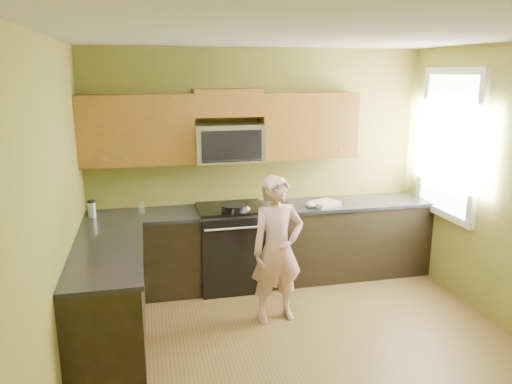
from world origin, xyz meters
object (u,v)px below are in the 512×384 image
object	(u,v)px
butter_tub	(278,210)
microwave	(229,161)
frying_pan	(234,210)
stove	(232,246)
woman	(277,250)
travel_mug	(93,217)

from	to	relation	value
butter_tub	microwave	bearing A→B (deg)	150.85
frying_pan	butter_tub	bearing A→B (deg)	13.31
stove	frying_pan	world-z (taller)	frying_pan
stove	woman	xyz separation A→B (m)	(0.30, -0.89, 0.26)
stove	travel_mug	world-z (taller)	travel_mug
woman	frying_pan	size ratio (longest dim) A/B	2.91
stove	frying_pan	size ratio (longest dim) A/B	1.88
travel_mug	butter_tub	bearing A→B (deg)	-5.09
frying_pan	travel_mug	size ratio (longest dim) A/B	2.72
stove	frying_pan	bearing A→B (deg)	-87.03
frying_pan	travel_mug	xyz separation A→B (m)	(-1.51, 0.17, -0.03)
butter_tub	travel_mug	distance (m)	2.01
woman	travel_mug	distance (m)	2.02
stove	butter_tub	xyz separation A→B (m)	(0.50, -0.15, 0.45)
travel_mug	microwave	bearing A→B (deg)	3.86
frying_pan	butter_tub	distance (m)	0.49
stove	woman	bearing A→B (deg)	-71.63
woman	microwave	bearing A→B (deg)	99.13
stove	butter_tub	size ratio (longest dim) A/B	7.55
stove	microwave	bearing A→B (deg)	90.00
stove	microwave	distance (m)	0.98
woman	travel_mug	world-z (taller)	woman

